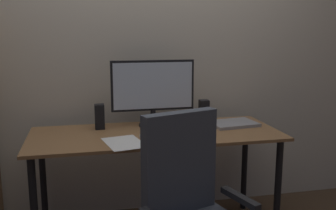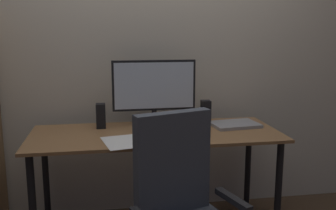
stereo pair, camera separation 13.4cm
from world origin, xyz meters
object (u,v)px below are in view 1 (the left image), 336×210
object	(u,v)px
laptop	(233,124)
speaker_right	(204,112)
desk	(156,145)
mouse	(199,133)
speaker_left	(100,117)
keyboard	(164,137)
coffee_mug	(166,124)
monitor	(153,89)

from	to	relation	value
laptop	speaker_right	size ratio (longest dim) A/B	1.88
desk	speaker_right	xyz separation A→B (m)	(0.39, 0.18, 0.17)
desk	mouse	bearing A→B (deg)	-26.93
desk	speaker_right	bearing A→B (deg)	24.54
speaker_left	keyboard	bearing A→B (deg)	-40.08
keyboard	speaker_left	bearing A→B (deg)	139.66
desk	keyboard	xyz separation A→B (m)	(0.02, -0.14, 0.10)
desk	mouse	world-z (taller)	mouse
coffee_mug	laptop	size ratio (longest dim) A/B	0.34
desk	monitor	world-z (taller)	monitor
coffee_mug	laptop	bearing A→B (deg)	8.21
desk	speaker_right	world-z (taller)	speaker_right
desk	speaker_left	distance (m)	0.43
laptop	monitor	bearing A→B (deg)	162.47
desk	speaker_right	distance (m)	0.46
monitor	speaker_right	xyz separation A→B (m)	(0.37, -0.01, -0.18)
keyboard	speaker_right	bearing A→B (deg)	40.97
laptop	speaker_left	size ratio (longest dim) A/B	1.88
mouse	coffee_mug	distance (m)	0.23
monitor	speaker_left	size ratio (longest dim) A/B	3.41
desk	mouse	xyz separation A→B (m)	(0.26, -0.13, 0.10)
mouse	keyboard	bearing A→B (deg)	-169.94
keyboard	speaker_left	distance (m)	0.50
mouse	speaker_right	world-z (taller)	speaker_right
laptop	speaker_left	world-z (taller)	speaker_left
keyboard	laptop	distance (m)	0.59
monitor	laptop	xyz separation A→B (m)	(0.56, -0.11, -0.25)
mouse	speaker_right	bearing A→B (deg)	74.05
laptop	coffee_mug	bearing A→B (deg)	-178.47
monitor	laptop	distance (m)	0.62
monitor	speaker_right	bearing A→B (deg)	-1.21
monitor	laptop	bearing A→B (deg)	-10.84
monitor	keyboard	xyz separation A→B (m)	(0.01, -0.33, -0.25)
coffee_mug	speaker_left	bearing A→B (deg)	157.91
monitor	laptop	world-z (taller)	monitor
mouse	laptop	distance (m)	0.38
mouse	laptop	size ratio (longest dim) A/B	0.30
mouse	coffee_mug	size ratio (longest dim) A/B	0.88
monitor	speaker_left	distance (m)	0.41
desk	laptop	bearing A→B (deg)	7.70
keyboard	speaker_right	world-z (taller)	speaker_right
mouse	laptop	world-z (taller)	mouse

